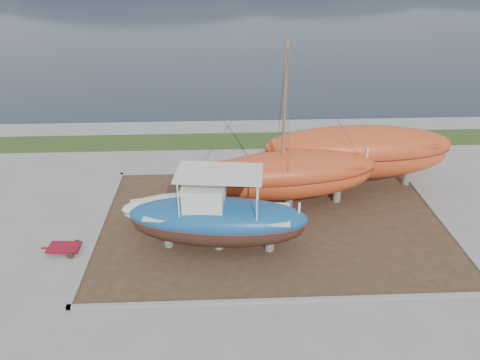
{
  "coord_description": "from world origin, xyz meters",
  "views": [
    {
      "loc": [
        -2.69,
        -17.09,
        13.59
      ],
      "look_at": [
        -1.76,
        4.0,
        2.66
      ],
      "focal_mm": 35.0,
      "sensor_mm": 36.0,
      "label": 1
    }
  ],
  "objects_px": {
    "blue_caique": "(218,212)",
    "orange_sailboat": "(293,129)",
    "red_trailer": "(64,249)",
    "orange_bare_hull": "(357,158)",
    "white_dinghy": "(166,209)"
  },
  "relations": [
    {
      "from": "blue_caique",
      "to": "red_trailer",
      "type": "xyz_separation_m",
      "value": [
        -7.52,
        0.07,
        -1.97
      ]
    },
    {
      "from": "orange_bare_hull",
      "to": "orange_sailboat",
      "type": "bearing_deg",
      "value": -153.21
    },
    {
      "from": "orange_sailboat",
      "to": "orange_bare_hull",
      "type": "xyz_separation_m",
      "value": [
        4.34,
        2.25,
        -2.77
      ]
    },
    {
      "from": "red_trailer",
      "to": "orange_bare_hull",
      "type": "bearing_deg",
      "value": 25.3
    },
    {
      "from": "red_trailer",
      "to": "blue_caique",
      "type": "bearing_deg",
      "value": 3.66
    },
    {
      "from": "blue_caique",
      "to": "orange_sailboat",
      "type": "xyz_separation_m",
      "value": [
        4.0,
        3.94,
        2.54
      ]
    },
    {
      "from": "white_dinghy",
      "to": "orange_bare_hull",
      "type": "xyz_separation_m",
      "value": [
        11.11,
        3.55,
        1.15
      ]
    },
    {
      "from": "white_dinghy",
      "to": "orange_sailboat",
      "type": "height_order",
      "value": "orange_sailboat"
    },
    {
      "from": "blue_caique",
      "to": "red_trailer",
      "type": "bearing_deg",
      "value": -174.0
    },
    {
      "from": "orange_sailboat",
      "to": "orange_bare_hull",
      "type": "relative_size",
      "value": 0.88
    },
    {
      "from": "white_dinghy",
      "to": "red_trailer",
      "type": "height_order",
      "value": "white_dinghy"
    },
    {
      "from": "white_dinghy",
      "to": "orange_bare_hull",
      "type": "distance_m",
      "value": 11.72
    },
    {
      "from": "blue_caique",
      "to": "orange_sailboat",
      "type": "height_order",
      "value": "orange_sailboat"
    },
    {
      "from": "blue_caique",
      "to": "orange_sailboat",
      "type": "relative_size",
      "value": 0.87
    },
    {
      "from": "white_dinghy",
      "to": "red_trailer",
      "type": "bearing_deg",
      "value": -164.16
    }
  ]
}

